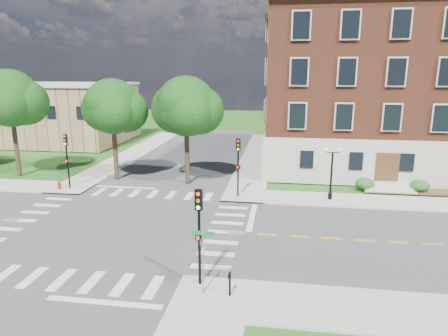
# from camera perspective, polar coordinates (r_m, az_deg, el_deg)

# --- Properties ---
(ground) EXTENTS (160.00, 160.00, 0.00)m
(ground) POSITION_cam_1_polar(r_m,az_deg,el_deg) (28.18, -14.80, -8.03)
(ground) COLOR #1B5116
(ground) RESTS_ON ground
(road_ew) EXTENTS (90.00, 12.00, 0.01)m
(road_ew) POSITION_cam_1_polar(r_m,az_deg,el_deg) (28.18, -14.80, -8.03)
(road_ew) COLOR #3D3D3F
(road_ew) RESTS_ON ground
(road_ns) EXTENTS (12.00, 90.00, 0.01)m
(road_ns) POSITION_cam_1_polar(r_m,az_deg,el_deg) (28.18, -14.80, -8.02)
(road_ns) COLOR #3D3D3F
(road_ns) RESTS_ON ground
(sidewalk_ne) EXTENTS (34.00, 34.00, 0.12)m
(sidewalk_ne) POSITION_cam_1_polar(r_m,az_deg,el_deg) (40.89, 14.64, -1.10)
(sidewalk_ne) COLOR #9E9B93
(sidewalk_ne) RESTS_ON ground
(sidewalk_nw) EXTENTS (34.00, 34.00, 0.12)m
(sidewalk_nw) POSITION_cam_1_polar(r_m,az_deg,el_deg) (48.30, -24.58, 0.35)
(sidewalk_nw) COLOR #9E9B93
(sidewalk_nw) RESTS_ON ground
(crosswalk_east) EXTENTS (2.20, 10.20, 0.02)m
(crosswalk_east) POSITION_cam_1_polar(r_m,az_deg,el_deg) (26.30, -0.01, -9.17)
(crosswalk_east) COLOR silver
(crosswalk_east) RESTS_ON ground
(stop_bar_east) EXTENTS (0.40, 5.50, 0.00)m
(stop_bar_east) POSITION_cam_1_polar(r_m,az_deg,el_deg) (28.90, 4.03, -7.03)
(stop_bar_east) COLOR silver
(stop_bar_east) RESTS_ON ground
(main_building) EXTENTS (30.60, 22.40, 16.50)m
(main_building) POSITION_cam_1_polar(r_m,az_deg,el_deg) (47.85, 24.91, 10.26)
(main_building) COLOR #B8B2A2
(main_building) RESTS_ON ground
(secondary_building) EXTENTS (20.40, 15.40, 8.30)m
(secondary_building) POSITION_cam_1_polar(r_m,az_deg,el_deg) (63.39, -22.94, 7.32)
(secondary_building) COLOR #89684B
(secondary_building) RESTS_ON ground
(tree_b) EXTENTS (5.49, 5.49, 10.29)m
(tree_b) POSITION_cam_1_polar(r_m,az_deg,el_deg) (43.58, -28.24, 8.73)
(tree_b) COLOR black
(tree_b) RESTS_ON ground
(tree_c) EXTENTS (5.13, 5.13, 9.45)m
(tree_c) POSITION_cam_1_polar(r_m,az_deg,el_deg) (38.67, -15.65, 8.43)
(tree_c) COLOR black
(tree_c) RESTS_ON ground
(tree_d) EXTENTS (5.36, 5.36, 9.71)m
(tree_d) POSITION_cam_1_polar(r_m,az_deg,el_deg) (35.97, -5.44, 8.74)
(tree_d) COLOR black
(tree_d) RESTS_ON ground
(traffic_signal_se) EXTENTS (0.37, 0.44, 4.80)m
(traffic_signal_se) POSITION_cam_1_polar(r_m,az_deg,el_deg) (18.99, -3.59, -8.12)
(traffic_signal_se) COLOR black
(traffic_signal_se) RESTS_ON ground
(traffic_signal_ne) EXTENTS (0.38, 0.45, 4.80)m
(traffic_signal_ne) POSITION_cam_1_polar(r_m,az_deg,el_deg) (32.40, 2.03, 1.18)
(traffic_signal_ne) COLOR black
(traffic_signal_ne) RESTS_ON ground
(traffic_signal_nw) EXTENTS (0.37, 0.43, 4.80)m
(traffic_signal_nw) POSITION_cam_1_polar(r_m,az_deg,el_deg) (37.23, -21.56, 1.88)
(traffic_signal_nw) COLOR black
(traffic_signal_nw) RESTS_ON ground
(twin_lamp_west) EXTENTS (1.36, 0.36, 4.23)m
(twin_lamp_west) POSITION_cam_1_polar(r_m,az_deg,el_deg) (32.84, 15.12, -0.31)
(twin_lamp_west) COLOR black
(twin_lamp_west) RESTS_ON ground
(street_sign_pole) EXTENTS (1.10, 1.10, 3.10)m
(street_sign_pole) POSITION_cam_1_polar(r_m,az_deg,el_deg) (18.57, -3.02, -11.59)
(street_sign_pole) COLOR gray
(street_sign_pole) RESTS_ON ground
(push_button_post) EXTENTS (0.14, 0.21, 1.20)m
(push_button_post) POSITION_cam_1_polar(r_m,az_deg,el_deg) (19.03, 0.83, -16.04)
(push_button_post) COLOR black
(push_button_post) RESTS_ON ground
(fire_hydrant) EXTENTS (0.35, 0.35, 0.75)m
(fire_hydrant) POSITION_cam_1_polar(r_m,az_deg,el_deg) (37.78, -22.46, -2.30)
(fire_hydrant) COLOR maroon
(fire_hydrant) RESTS_ON ground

